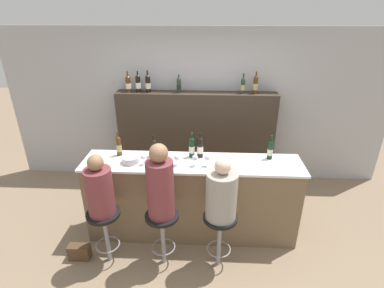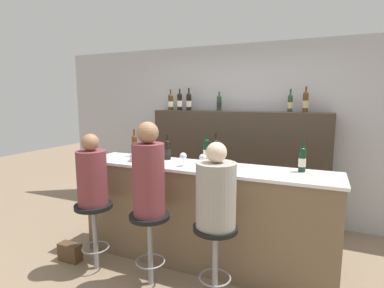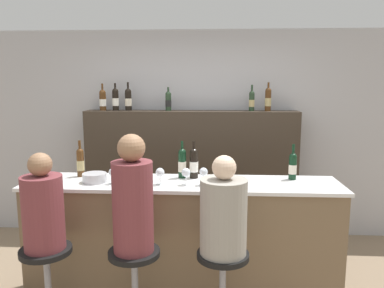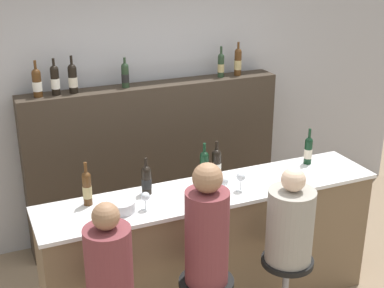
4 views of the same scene
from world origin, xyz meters
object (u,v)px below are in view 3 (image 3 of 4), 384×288
at_px(wine_bottle_counter_1, 129,164).
at_px(wine_bottle_counter_3, 194,163).
at_px(wine_glass_2, 186,173).
at_px(bar_stool_middle, 135,270).
at_px(wine_bottle_counter_4, 293,166).
at_px(wine_bottle_counter_2, 182,163).
at_px(wine_bottle_counter_0, 80,162).
at_px(guest_seated_middle, 133,200).
at_px(wine_glass_1, 160,173).
at_px(wine_glass_3, 204,173).
at_px(wine_bottle_backbar_3, 168,101).
at_px(guest_seated_left, 43,208).
at_px(wine_bottle_backbar_0, 103,100).
at_px(metal_bowl, 95,178).
at_px(wine_bottle_backbar_2, 128,99).
at_px(wine_bottle_backbar_5, 268,99).
at_px(wine_bottle_backbar_1, 115,99).
at_px(bar_stool_right, 223,272).
at_px(wine_glass_0, 113,173).
at_px(guest_seated_right, 223,213).
at_px(wine_bottle_backbar_4, 252,101).
at_px(bar_stool_left, 47,267).

xyz_separation_m(wine_bottle_counter_1, wine_bottle_counter_3, (0.59, 0.00, 0.02)).
distance_m(wine_glass_2, bar_stool_middle, 0.87).
xyz_separation_m(wine_bottle_counter_1, wine_bottle_counter_4, (1.48, 0.00, 0.01)).
bearing_deg(wine_bottle_counter_2, wine_bottle_counter_3, 0.00).
distance_m(wine_bottle_counter_0, guest_seated_middle, 0.96).
bearing_deg(guest_seated_middle, wine_glass_1, 73.71).
bearing_deg(wine_glass_2, wine_glass_3, 0.00).
bearing_deg(wine_bottle_counter_3, wine_bottle_backbar_3, 107.12).
xyz_separation_m(wine_bottle_counter_1, guest_seated_left, (-0.50, -0.71, -0.18)).
bearing_deg(wine_glass_2, wine_bottle_backbar_0, 127.79).
height_order(wine_bottle_counter_3, wine_bottle_counter_4, wine_bottle_counter_3).
height_order(wine_glass_2, metal_bowl, wine_glass_2).
bearing_deg(guest_seated_middle, wine_bottle_backbar_0, 111.78).
distance_m(wine_bottle_backbar_2, wine_bottle_backbar_5, 1.68).
bearing_deg(wine_bottle_backbar_2, guest_seated_middle, -76.79).
height_order(wine_bottle_counter_4, wine_glass_2, wine_bottle_counter_4).
bearing_deg(wine_bottle_backbar_1, wine_bottle_backbar_2, 0.00).
relative_size(wine_bottle_counter_2, wine_bottle_backbar_2, 0.99).
xyz_separation_m(wine_bottle_counter_4, bar_stool_right, (-0.63, -0.71, -0.66)).
xyz_separation_m(wine_glass_0, guest_seated_right, (0.94, -0.47, -0.17)).
bearing_deg(bar_stool_right, wine_glass_0, 153.52).
bearing_deg(wine_bottle_counter_3, wine_bottle_counter_1, 180.00).
xyz_separation_m(wine_bottle_backbar_5, guest_seated_middle, (-1.23, -1.91, -0.65)).
bearing_deg(wine_bottle_counter_1, wine_bottle_backbar_2, 102.56).
height_order(wine_bottle_counter_1, wine_bottle_backbar_1, wine_bottle_backbar_1).
bearing_deg(guest_seated_left, wine_bottle_counter_3, 33.00).
distance_m(wine_bottle_counter_3, wine_bottle_backbar_4, 1.45).
xyz_separation_m(wine_bottle_counter_1, wine_bottle_backbar_0, (-0.58, 1.20, 0.53)).
distance_m(wine_bottle_backbar_3, wine_glass_1, 1.55).
height_order(wine_bottle_counter_2, wine_bottle_backbar_1, wine_bottle_backbar_1).
distance_m(wine_bottle_backbar_1, wine_bottle_backbar_3, 0.65).
relative_size(wine_bottle_backbar_1, guest_seated_right, 0.45).
height_order(wine_glass_0, guest_seated_middle, guest_seated_middle).
relative_size(wine_bottle_backbar_0, wine_glass_3, 2.14).
bearing_deg(wine_bottle_counter_2, wine_bottle_backbar_3, 102.39).
height_order(wine_glass_2, bar_stool_right, wine_glass_2).
distance_m(wine_bottle_counter_3, guest_seated_middle, 0.83).
bearing_deg(bar_stool_left, wine_bottle_backbar_0, 92.57).
distance_m(wine_bottle_counter_4, wine_bottle_backbar_5, 1.32).
xyz_separation_m(wine_bottle_counter_2, wine_bottle_backbar_3, (-0.26, 1.20, 0.50)).
relative_size(bar_stool_left, bar_stool_middle, 1.00).
xyz_separation_m(wine_bottle_backbar_0, guest_seated_middle, (0.76, -1.91, -0.64)).
bearing_deg(wine_bottle_counter_0, wine_bottle_backbar_4, 35.70).
bearing_deg(wine_bottle_backbar_1, bar_stool_right, -56.42).
xyz_separation_m(bar_stool_middle, bar_stool_right, (0.66, 0.00, 0.00)).
relative_size(wine_glass_1, metal_bowl, 0.69).
bearing_deg(wine_bottle_backbar_5, wine_bottle_backbar_3, 180.00).
bearing_deg(guest_seated_left, wine_bottle_counter_0, 86.65).
height_order(wine_bottle_backbar_0, wine_glass_1, wine_bottle_backbar_0).
bearing_deg(wine_glass_2, wine_bottle_counter_2, 102.19).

